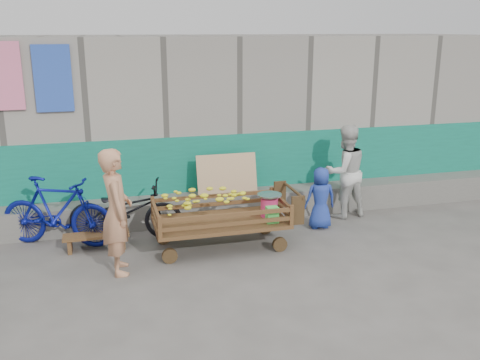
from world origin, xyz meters
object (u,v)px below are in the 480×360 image
object	(u,v)px
bench	(96,238)
bicycle_dark	(126,211)
vendor_man	(117,212)
bicycle_blue	(57,212)
child	(320,198)
banana_cart	(218,209)
woman	(345,172)

from	to	relation	value
bench	bicycle_dark	size ratio (longest dim) A/B	0.54
vendor_man	bicycle_dark	world-z (taller)	vendor_man
bench	bicycle_blue	world-z (taller)	bicycle_blue
bicycle_dark	vendor_man	bearing A→B (deg)	-174.33
vendor_man	child	size ratio (longest dim) A/B	1.67
bench	banana_cart	bearing A→B (deg)	-13.49
banana_cart	bench	distance (m)	1.84
banana_cart	woman	distance (m)	2.52
bicycle_dark	bicycle_blue	world-z (taller)	bicycle_blue
bench	woman	world-z (taller)	woman
vendor_man	banana_cart	bearing A→B (deg)	-76.36
vendor_man	woman	size ratio (longest dim) A/B	1.06
vendor_man	child	world-z (taller)	vendor_man
bicycle_blue	banana_cart	bearing A→B (deg)	-83.81
child	bicycle_blue	bearing A→B (deg)	0.20
bicycle_blue	vendor_man	bearing A→B (deg)	-120.39
vendor_man	bicycle_blue	distance (m)	1.44
child	bicycle_dark	world-z (taller)	child
bench	child	xyz separation A→B (m)	(3.51, -0.02, 0.33)
banana_cart	bicycle_dark	xyz separation A→B (m)	(-1.28, 0.71, -0.15)
banana_cart	vendor_man	xyz separation A→B (m)	(-1.44, -0.43, 0.23)
bench	vendor_man	bearing A→B (deg)	-70.64
banana_cart	bicycle_dark	bearing A→B (deg)	150.74
vendor_man	woman	xyz separation A→B (m)	(3.82, 1.24, -0.04)
child	woman	bearing A→B (deg)	-141.11
bench	vendor_man	world-z (taller)	vendor_man
vendor_man	bicycle_blue	bearing A→B (deg)	33.00
bench	bicycle_dark	world-z (taller)	bicycle_dark
banana_cart	bicycle_blue	xyz separation A→B (m)	(-2.27, 0.71, -0.08)
bench	child	bearing A→B (deg)	-0.33
woman	bicycle_blue	distance (m)	4.66
banana_cart	woman	xyz separation A→B (m)	(2.38, 0.81, 0.19)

